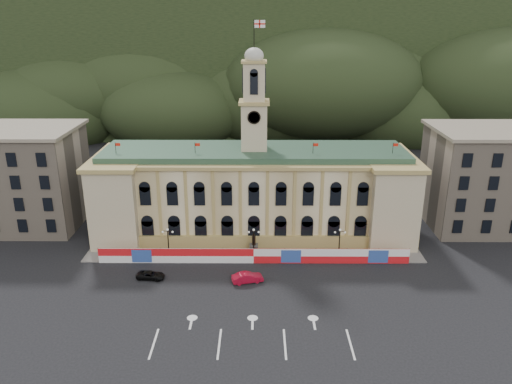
{
  "coord_description": "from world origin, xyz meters",
  "views": [
    {
      "loc": [
        0.71,
        -56.95,
        37.88
      ],
      "look_at": [
        0.36,
        18.0,
        11.1
      ],
      "focal_mm": 35.0,
      "sensor_mm": 36.0,
      "label": 1
    }
  ],
  "objects_px": {
    "red_sedan": "(247,278)",
    "black_suv": "(151,275)",
    "statue": "(254,248)",
    "lamp_center": "(254,240)"
  },
  "relations": [
    {
      "from": "red_sedan",
      "to": "black_suv",
      "type": "relative_size",
      "value": 1.1
    },
    {
      "from": "statue",
      "to": "lamp_center",
      "type": "relative_size",
      "value": 0.72
    },
    {
      "from": "lamp_center",
      "to": "red_sedan",
      "type": "bearing_deg",
      "value": -96.14
    },
    {
      "from": "red_sedan",
      "to": "black_suv",
      "type": "distance_m",
      "value": 14.73
    },
    {
      "from": "red_sedan",
      "to": "statue",
      "type": "bearing_deg",
      "value": -20.0
    },
    {
      "from": "red_sedan",
      "to": "black_suv",
      "type": "height_order",
      "value": "red_sedan"
    },
    {
      "from": "statue",
      "to": "lamp_center",
      "type": "distance_m",
      "value": 2.14
    },
    {
      "from": "statue",
      "to": "red_sedan",
      "type": "distance_m",
      "value": 9.17
    },
    {
      "from": "red_sedan",
      "to": "lamp_center",
      "type": "bearing_deg",
      "value": -20.67
    },
    {
      "from": "statue",
      "to": "black_suv",
      "type": "height_order",
      "value": "statue"
    }
  ]
}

